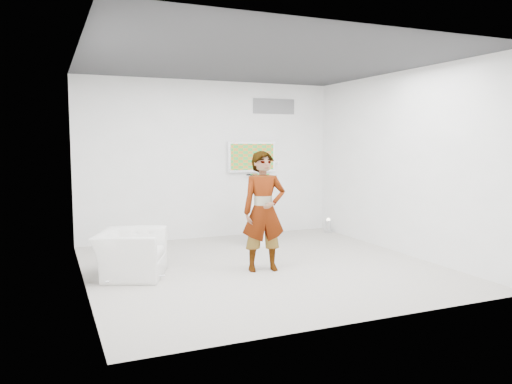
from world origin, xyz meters
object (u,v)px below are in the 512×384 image
Objects in this scene: floor_uplight at (328,226)px; pedestal at (260,219)px; tv at (252,157)px; armchair at (131,254)px; person at (264,211)px.

pedestal is at bearing -163.38° from floor_uplight.
tv is 2.11m from floor_uplight.
pedestal reaches higher than armchair.
tv is at bearing 80.34° from person.
tv is 0.58× the size of person.
pedestal is at bearing 77.51° from person.
armchair is (-2.72, -2.25, -1.23)m from tv.
pedestal is (0.67, 1.68, -0.39)m from person.
tv is 3.74m from armchair.
armchair reaches higher than floor_uplight.
armchair is 4.60m from floor_uplight.
tv is 2.88m from person.
person is at bearing -137.63° from floor_uplight.
tv is 1.47m from pedestal.
floor_uplight is at bearing -16.66° from tv.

